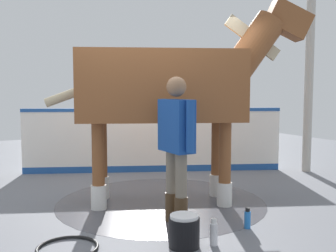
{
  "coord_description": "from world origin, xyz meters",
  "views": [
    {
      "loc": [
        -4.93,
        2.1,
        1.52
      ],
      "look_at": [
        -0.6,
        -0.16,
        1.09
      ],
      "focal_mm": 42.41,
      "sensor_mm": 36.0,
      "label": 1
    }
  ],
  "objects_px": {
    "horse": "(171,88)",
    "wash_bucket": "(184,231)",
    "bottle_spray": "(247,219)",
    "bottle_shampoo": "(214,233)",
    "hose_coil": "(67,248)",
    "handler": "(176,140)"
  },
  "relations": [
    {
      "from": "bottle_spray",
      "to": "hose_coil",
      "type": "relative_size",
      "value": 0.39
    },
    {
      "from": "handler",
      "to": "horse",
      "type": "bearing_deg",
      "value": -115.16
    },
    {
      "from": "hose_coil",
      "to": "bottle_shampoo",
      "type": "bearing_deg",
      "value": -113.04
    },
    {
      "from": "bottle_spray",
      "to": "hose_coil",
      "type": "bearing_deg",
      "value": 80.23
    },
    {
      "from": "horse",
      "to": "bottle_shampoo",
      "type": "xyz_separation_m",
      "value": [
        -1.56,
        0.34,
        -1.43
      ]
    },
    {
      "from": "handler",
      "to": "bottle_shampoo",
      "type": "xyz_separation_m",
      "value": [
        -0.74,
        -0.02,
        -0.85
      ]
    },
    {
      "from": "hose_coil",
      "to": "wash_bucket",
      "type": "bearing_deg",
      "value": -113.98
    },
    {
      "from": "handler",
      "to": "bottle_spray",
      "type": "height_order",
      "value": "handler"
    },
    {
      "from": "handler",
      "to": "bottle_shampoo",
      "type": "relative_size",
      "value": 6.24
    },
    {
      "from": "horse",
      "to": "hose_coil",
      "type": "relative_size",
      "value": 5.64
    },
    {
      "from": "handler",
      "to": "bottle_spray",
      "type": "distance_m",
      "value": 1.18
    },
    {
      "from": "bottle_spray",
      "to": "bottle_shampoo",
      "type": "bearing_deg",
      "value": 110.65
    },
    {
      "from": "horse",
      "to": "handler",
      "type": "height_order",
      "value": "horse"
    },
    {
      "from": "bottle_shampoo",
      "to": "hose_coil",
      "type": "relative_size",
      "value": 0.45
    },
    {
      "from": "horse",
      "to": "bottle_shampoo",
      "type": "bearing_deg",
      "value": -79.79
    },
    {
      "from": "wash_bucket",
      "to": "hose_coil",
      "type": "bearing_deg",
      "value": 66.02
    },
    {
      "from": "horse",
      "to": "bottle_spray",
      "type": "bearing_deg",
      "value": -56.28
    },
    {
      "from": "wash_bucket",
      "to": "bottle_spray",
      "type": "height_order",
      "value": "wash_bucket"
    },
    {
      "from": "handler",
      "to": "hose_coil",
      "type": "relative_size",
      "value": 2.8
    },
    {
      "from": "horse",
      "to": "bottle_shampoo",
      "type": "relative_size",
      "value": 12.56
    },
    {
      "from": "handler",
      "to": "bottle_spray",
      "type": "relative_size",
      "value": 7.24
    },
    {
      "from": "horse",
      "to": "wash_bucket",
      "type": "height_order",
      "value": "horse"
    }
  ]
}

